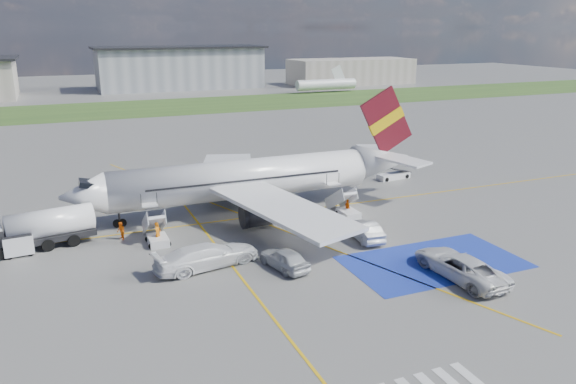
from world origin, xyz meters
name	(u,v)px	position (x,y,z in m)	size (l,w,h in m)	color
ground	(298,263)	(0.00, 0.00, 0.00)	(400.00, 400.00, 0.00)	#60605E
grass_strip	(132,109)	(0.00, 95.00, 0.01)	(400.00, 30.00, 0.01)	#2D4C1E
taxiway_line_main	(249,217)	(0.00, 12.00, 0.01)	(120.00, 0.20, 0.01)	gold
taxiway_line_cross	(289,338)	(-5.00, -10.00, 0.01)	(0.20, 60.00, 0.01)	gold
taxiway_line_diag	(249,217)	(0.00, 12.00, 0.01)	(0.20, 60.00, 0.01)	gold
staging_box	(434,262)	(10.00, -4.00, 0.01)	(14.00, 8.00, 0.01)	#1B31A3
terminal_centre	(180,68)	(20.00, 135.00, 6.00)	(48.00, 18.00, 12.00)	gray
terminal_east	(351,71)	(75.00, 128.00, 4.00)	(40.00, 16.00, 8.00)	#9D9587
airliner	(256,178)	(1.51, 14.00, 3.39)	(36.81, 32.95, 11.92)	silver
airstairs_fwd	(157,236)	(-9.50, 8.70, 0.62)	(1.90, 5.20, 3.60)	silver
airstairs_aft	(346,210)	(9.00, 8.70, 0.62)	(1.90, 5.20, 3.60)	silver
fuel_tanker	(36,233)	(-19.03, 11.24, 1.36)	(9.76, 4.10, 3.23)	black
gpu_cart	(19,246)	(-20.37, 10.15, 0.84)	(2.35, 1.63, 1.86)	silver
belt_loader	(394,176)	(21.13, 18.99, 0.34)	(4.68, 2.17, 1.36)	silver
car_silver_a	(285,258)	(-1.37, -0.55, 0.82)	(1.93, 4.80, 1.64)	silver
car_silver_b	(364,230)	(7.40, 2.52, 0.84)	(1.78, 5.12, 1.69)	#AAACB1
van_white_a	(460,262)	(10.05, -6.97, 1.18)	(2.91, 6.30, 2.37)	silver
van_white_b	(207,252)	(-6.79, 2.03, 1.24)	(2.57, 6.31, 2.47)	white
crew_fwd	(158,233)	(-9.44, 8.37, 0.98)	(0.72, 0.47, 1.96)	orange
crew_nose	(121,231)	(-12.25, 10.62, 0.80)	(0.78, 0.61, 1.61)	orange
crew_aft	(347,207)	(9.24, 8.93, 0.80)	(0.94, 0.39, 1.60)	orange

